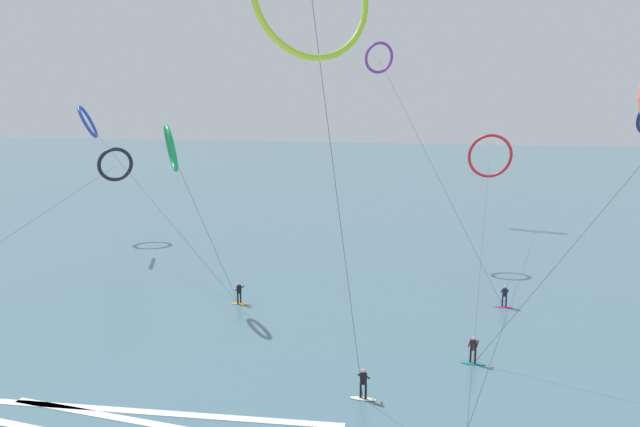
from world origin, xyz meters
TOP-DOWN VIEW (x-y plane):
  - sea_water at (0.00, 106.29)m, footprint 400.00×200.00m
  - surfer_magenta at (12.34, 29.59)m, footprint 1.40×0.59m
  - surfer_ivory at (4.17, 13.32)m, footprint 1.40×0.62m
  - surfer_teal at (9.83, 18.98)m, footprint 1.40×0.65m
  - surfer_amber at (-7.40, 25.75)m, footprint 1.40×0.70m
  - kite_violet at (0.58, 44.36)m, footprint 13.34×16.11m
  - kite_emerald at (-12.23, 25.17)m, footprint 6.20×3.51m
  - kite_cobalt at (-28.40, 38.87)m, footprint 22.63×15.20m
  - kite_crimson at (12.32, 60.73)m, footprint 5.87×51.61m
  - kite_charcoal at (-28.79, 43.87)m, footprint 3.56×37.35m
  - wave_crest_mid at (-6.19, 8.64)m, footprint 14.17×1.43m
  - wave_crest_far at (-5.33, 9.61)m, footprint 18.22×2.25m

SIDE VIEW (x-z plane):
  - sea_water at x=0.00m, z-range 0.00..0.08m
  - wave_crest_mid at x=-6.19m, z-range 0.00..0.12m
  - wave_crest_far at x=-5.33m, z-range 0.00..0.12m
  - surfer_magenta at x=12.34m, z-range -0.03..1.67m
  - surfer_ivory at x=4.17m, z-range -0.03..1.67m
  - surfer_teal at x=9.83m, z-range -0.03..1.67m
  - surfer_amber at x=-7.40m, z-range -0.03..1.67m
  - kite_charcoal at x=-28.79m, z-range 3.21..13.64m
  - kite_crimson at x=12.32m, z-range 3.03..14.53m
  - kite_emerald at x=-12.23m, z-range 5.08..18.86m
  - kite_cobalt at x=-28.40m, z-range 5.78..20.84m
  - kite_violet at x=0.58m, z-range 8.96..30.09m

